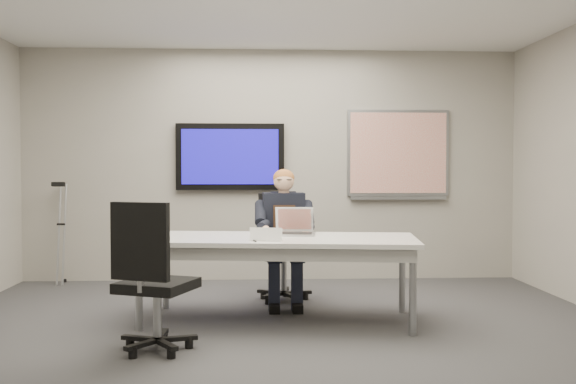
{
  "coord_description": "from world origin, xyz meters",
  "views": [
    {
      "loc": [
        -0.18,
        -4.81,
        1.34
      ],
      "look_at": [
        0.11,
        1.01,
        1.14
      ],
      "focal_mm": 40.0,
      "sensor_mm": 36.0,
      "label": 1
    }
  ],
  "objects_px": {
    "office_chair_far": "(283,267)",
    "laptop": "(295,228)",
    "office_chair_near": "(154,306)",
    "seated_person": "(284,250)",
    "conference_table": "(278,247)"
  },
  "relations": [
    {
      "from": "office_chair_far",
      "to": "laptop",
      "type": "height_order",
      "value": "office_chair_far"
    },
    {
      "from": "office_chair_near",
      "to": "office_chair_far",
      "type": "bearing_deg",
      "value": -97.66
    },
    {
      "from": "office_chair_far",
      "to": "office_chair_near",
      "type": "relative_size",
      "value": 0.98
    },
    {
      "from": "office_chair_far",
      "to": "office_chair_near",
      "type": "bearing_deg",
      "value": -127.96
    },
    {
      "from": "office_chair_far",
      "to": "laptop",
      "type": "distance_m",
      "value": 0.85
    },
    {
      "from": "seated_person",
      "to": "laptop",
      "type": "distance_m",
      "value": 0.53
    },
    {
      "from": "office_chair_far",
      "to": "laptop",
      "type": "relative_size",
      "value": 2.91
    },
    {
      "from": "office_chair_far",
      "to": "seated_person",
      "type": "distance_m",
      "value": 0.33
    },
    {
      "from": "office_chair_far",
      "to": "office_chair_near",
      "type": "xyz_separation_m",
      "value": [
        -1.02,
        -1.87,
        0.01
      ]
    },
    {
      "from": "conference_table",
      "to": "seated_person",
      "type": "relative_size",
      "value": 1.87
    },
    {
      "from": "office_chair_near",
      "to": "seated_person",
      "type": "distance_m",
      "value": 1.92
    },
    {
      "from": "office_chair_near",
      "to": "laptop",
      "type": "distance_m",
      "value": 1.67
    },
    {
      "from": "conference_table",
      "to": "laptop",
      "type": "bearing_deg",
      "value": 59.69
    },
    {
      "from": "conference_table",
      "to": "office_chair_far",
      "type": "height_order",
      "value": "office_chair_far"
    },
    {
      "from": "laptop",
      "to": "seated_person",
      "type": "bearing_deg",
      "value": 106.54
    }
  ]
}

